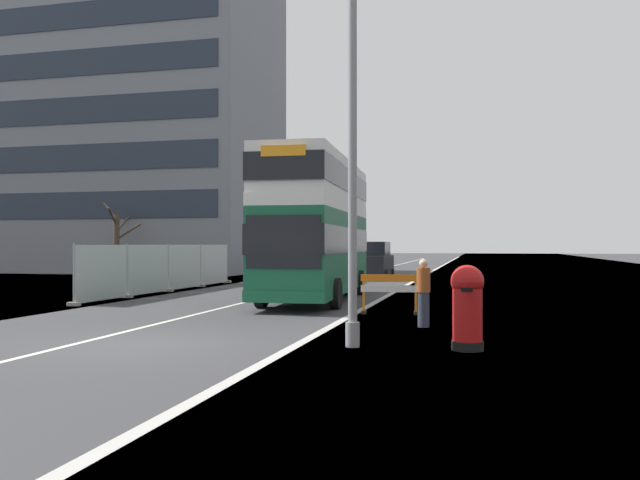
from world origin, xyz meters
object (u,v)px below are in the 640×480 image
(roadworks_barrier, at_px, (390,289))
(car_receding_mid, at_px, (320,258))
(car_oncoming_near, at_px, (373,262))
(car_receding_far, at_px, (350,257))
(lamppost_foreground, at_px, (352,131))
(pedestrian_at_kerb, at_px, (423,293))
(red_pillar_postbox, at_px, (467,303))
(double_decker_bus, at_px, (317,226))
(car_far_side, at_px, (366,256))

(roadworks_barrier, xyz_separation_m, car_receding_mid, (-8.85, 27.21, 0.32))
(car_oncoming_near, relative_size, car_receding_far, 1.10)
(lamppost_foreground, distance_m, pedestrian_at_kerb, 5.10)
(roadworks_barrier, bearing_deg, red_pillar_postbox, -69.09)
(red_pillar_postbox, height_order, car_receding_mid, car_receding_mid)
(double_decker_bus, distance_m, pedestrian_at_kerb, 8.50)
(pedestrian_at_kerb, bearing_deg, double_decker_bus, 122.91)
(red_pillar_postbox, relative_size, car_receding_far, 0.42)
(car_receding_far, bearing_deg, car_oncoming_near, -73.93)
(car_far_side, bearing_deg, double_decker_bus, -82.95)
(car_receding_far, xyz_separation_m, pedestrian_at_kerb, (9.40, -37.67, -0.15))
(red_pillar_postbox, bearing_deg, car_receding_mid, 108.56)
(double_decker_bus, xyz_separation_m, roadworks_barrier, (3.26, -4.12, -2.00))
(red_pillar_postbox, distance_m, car_receding_far, 42.39)
(double_decker_bus, distance_m, car_far_side, 37.46)
(red_pillar_postbox, xyz_separation_m, roadworks_barrier, (-2.38, 6.23, -0.17))
(double_decker_bus, xyz_separation_m, car_oncoming_near, (-0.29, 14.71, -1.71))
(double_decker_bus, relative_size, car_receding_mid, 2.54)
(car_far_side, bearing_deg, pedestrian_at_kerb, -78.34)
(red_pillar_postbox, height_order, car_receding_far, car_receding_far)
(pedestrian_at_kerb, bearing_deg, roadworks_barrier, 113.56)
(double_decker_bus, xyz_separation_m, lamppost_foreground, (3.39, -10.48, 1.63))
(lamppost_foreground, height_order, pedestrian_at_kerb, lamppost_foreground)
(car_oncoming_near, bearing_deg, car_receding_far, 106.07)
(car_far_side, bearing_deg, red_pillar_postbox, -77.83)
(double_decker_bus, distance_m, lamppost_foreground, 11.13)
(double_decker_bus, relative_size, red_pillar_postbox, 6.33)
(roadworks_barrier, distance_m, car_receding_mid, 28.61)
(double_decker_bus, relative_size, car_far_side, 2.39)
(double_decker_bus, xyz_separation_m, car_receding_far, (-4.90, 30.71, -1.74))
(double_decker_bus, xyz_separation_m, pedestrian_at_kerb, (4.50, -6.96, -1.89))
(lamppost_foreground, bearing_deg, car_receding_mid, 104.95)
(red_pillar_postbox, distance_m, roadworks_barrier, 6.67)
(car_oncoming_near, height_order, pedestrian_at_kerb, car_oncoming_near)
(roadworks_barrier, relative_size, car_receding_far, 0.43)
(lamppost_foreground, bearing_deg, car_receding_far, 101.38)
(lamppost_foreground, height_order, car_oncoming_near, lamppost_foreground)
(roadworks_barrier, relative_size, car_oncoming_near, 0.40)
(roadworks_barrier, xyz_separation_m, car_receding_far, (-8.17, 34.83, 0.26))
(double_decker_bus, height_order, car_receding_mid, double_decker_bus)
(lamppost_foreground, height_order, car_receding_mid, lamppost_foreground)
(red_pillar_postbox, relative_size, car_receding_mid, 0.40)
(car_far_side, bearing_deg, lamppost_foreground, -80.49)
(lamppost_foreground, relative_size, car_far_side, 2.09)
(car_receding_far, bearing_deg, lamppost_foreground, -78.62)
(car_oncoming_near, bearing_deg, red_pillar_postbox, -76.67)
(car_receding_mid, xyz_separation_m, car_receding_far, (0.68, 7.62, -0.06))
(roadworks_barrier, bearing_deg, double_decker_bus, 128.40)
(roadworks_barrier, xyz_separation_m, car_oncoming_near, (-3.56, 18.83, 0.28))
(lamppost_foreground, xyz_separation_m, pedestrian_at_kerb, (1.12, 3.52, -3.52))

